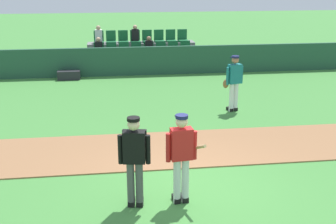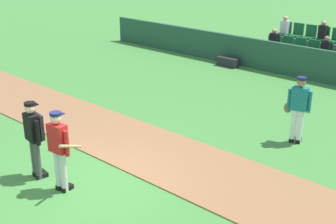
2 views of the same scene
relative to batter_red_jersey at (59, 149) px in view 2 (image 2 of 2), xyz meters
name	(u,v)px [view 2 (image 2 of 2)]	position (x,y,z in m)	size (l,w,h in m)	color
ground_plane	(89,183)	(0.18, 0.54, -0.97)	(80.00, 80.00, 0.00)	#42843A
infield_dirt_path	(154,151)	(0.18, 2.58, -0.95)	(28.00, 2.34, 0.03)	#936642
dugout_fence	(306,63)	(0.18, 10.80, -0.37)	(20.00, 0.16, 1.20)	#234C38
stadium_bleachers	(322,58)	(0.16, 12.25, -0.47)	(5.00, 2.10, 1.90)	slate
batter_red_jersey	(59,149)	(0.00, 0.00, 0.00)	(0.72, 0.75, 1.76)	silver
umpire_home_plate	(34,136)	(-0.87, -0.01, 0.03)	(0.58, 0.35, 1.76)	#4C4C4C
runner_teal_jersey	(298,107)	(2.52, 5.41, -0.01)	(0.67, 0.38, 1.76)	white
equipment_bag	(228,62)	(-2.96, 10.35, -0.79)	(0.90, 0.36, 0.36)	#232328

